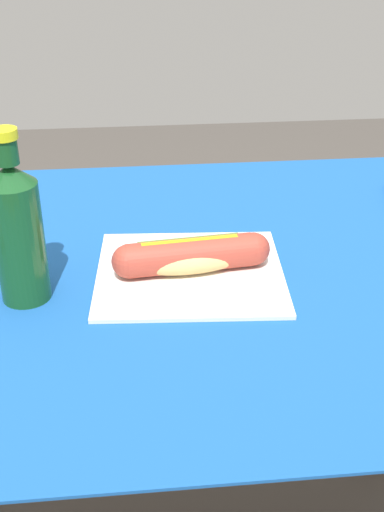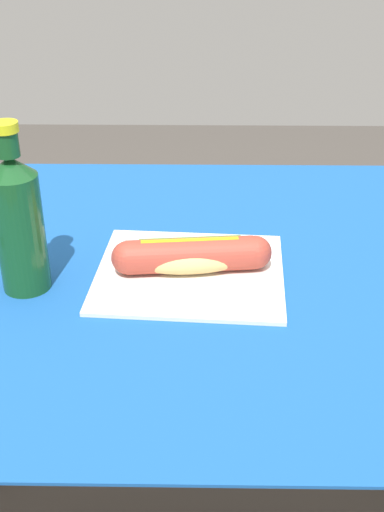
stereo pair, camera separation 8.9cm
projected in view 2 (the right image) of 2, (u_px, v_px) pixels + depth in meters
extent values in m
cube|color=brown|center=(190.00, 276.00, 0.94)|extent=(1.14, 0.74, 0.03)
cube|color=#19519E|center=(190.00, 266.00, 0.93)|extent=(1.20, 0.80, 0.00)
cube|color=silver|center=(192.00, 273.00, 0.91)|extent=(0.28, 0.25, 0.01)
ellipsoid|color=#DBB26B|center=(192.00, 258.00, 0.90)|extent=(0.17, 0.07, 0.04)
cylinder|color=#A83D2D|center=(192.00, 255.00, 0.89)|extent=(0.18, 0.07, 0.05)
sphere|color=#A83D2D|center=(255.00, 252.00, 0.90)|extent=(0.05, 0.05, 0.05)
sphere|color=#A83D2D|center=(128.00, 258.00, 0.89)|extent=(0.05, 0.05, 0.05)
cube|color=yellow|center=(192.00, 241.00, 0.88)|extent=(0.14, 0.02, 0.00)
cylinder|color=#568433|center=(191.00, 244.00, 0.90)|extent=(0.15, 0.03, 0.02)
cylinder|color=#14471E|center=(20.00, 234.00, 0.84)|extent=(0.07, 0.07, 0.16)
cone|color=#14471E|center=(10.00, 166.00, 0.79)|extent=(0.07, 0.07, 0.03)
cylinder|color=#14471E|center=(7.00, 144.00, 0.78)|extent=(0.03, 0.03, 0.03)
cylinder|color=yellow|center=(4.00, 127.00, 0.77)|extent=(0.03, 0.03, 0.01)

